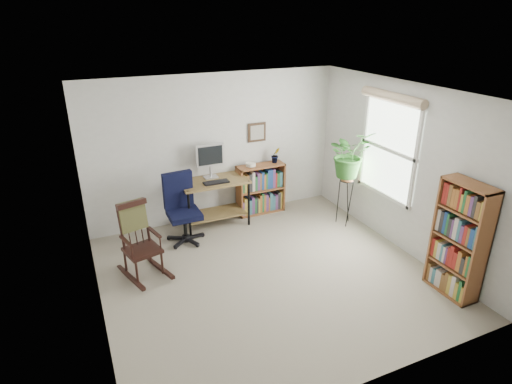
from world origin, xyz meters
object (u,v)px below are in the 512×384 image
rocking_chair (141,241)px  tall_bookshelf (459,240)px  desk (215,203)px  office_chair (184,209)px  low_bookshelf (261,189)px

rocking_chair → tall_bookshelf: size_ratio=0.70×
desk → rocking_chair: rocking_chair is taller
office_chair → rocking_chair: bearing=-143.6°
desk → rocking_chair: bearing=-143.2°
office_chair → low_bookshelf: (1.48, 0.47, -0.10)m
tall_bookshelf → low_bookshelf: bearing=111.1°
desk → office_chair: size_ratio=1.00×
rocking_chair → office_chair: bearing=27.2°
office_chair → rocking_chair: size_ratio=1.05×
desk → tall_bookshelf: size_ratio=0.73×
desk → rocking_chair: 1.69m
office_chair → desk: bearing=25.8°
tall_bookshelf → desk: bearing=125.0°
low_bookshelf → tall_bookshelf: size_ratio=0.59×
desk → office_chair: bearing=-149.5°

